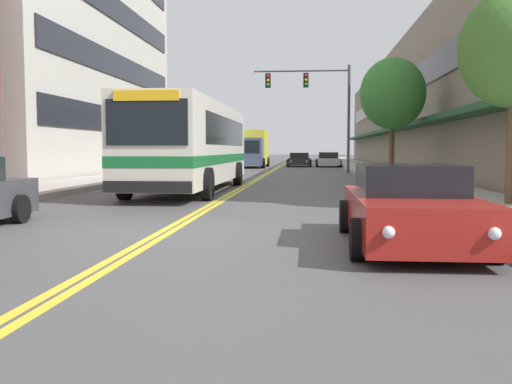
# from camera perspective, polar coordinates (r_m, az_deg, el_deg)

# --- Properties ---
(ground_plane) EXTENTS (240.00, 240.00, 0.00)m
(ground_plane) POSITION_cam_1_polar(r_m,az_deg,el_deg) (47.68, 2.14, 2.44)
(ground_plane) COLOR #4C4C4F
(sidewalk_left) EXTENTS (3.21, 106.00, 0.17)m
(sidewalk_left) POSITION_cam_1_polar(r_m,az_deg,el_deg) (48.59, -6.26, 2.55)
(sidewalk_left) COLOR #B2ADA5
(sidewalk_left) RESTS_ON ground_plane
(sidewalk_right) EXTENTS (3.21, 106.00, 0.17)m
(sidewalk_right) POSITION_cam_1_polar(r_m,az_deg,el_deg) (47.81, 10.68, 2.47)
(sidewalk_right) COLOR #B2ADA5
(sidewalk_right) RESTS_ON ground_plane
(centre_line) EXTENTS (0.34, 106.00, 0.01)m
(centre_line) POSITION_cam_1_polar(r_m,az_deg,el_deg) (47.68, 2.14, 2.44)
(centre_line) COLOR yellow
(centre_line) RESTS_ON ground_plane
(storefront_row_right) EXTENTS (9.10, 68.00, 9.21)m
(storefront_row_right) POSITION_cam_1_polar(r_m,az_deg,el_deg) (48.77, 17.65, 7.69)
(storefront_row_right) COLOR gray
(storefront_row_right) RESTS_ON ground_plane
(city_bus) EXTENTS (2.86, 12.09, 3.18)m
(city_bus) POSITION_cam_1_polar(r_m,az_deg,el_deg) (21.57, -6.31, 4.94)
(city_bus) COLOR silver
(city_bus) RESTS_ON ground_plane
(car_black_parked_left_near) EXTENTS (2.08, 4.48, 1.29)m
(car_black_parked_left_near) POSITION_cam_1_polar(r_m,az_deg,el_deg) (32.88, -7.06, 2.63)
(car_black_parked_left_near) COLOR black
(car_black_parked_left_near) RESTS_ON ground_plane
(car_white_parked_left_far) EXTENTS (1.98, 4.86, 1.33)m
(car_white_parked_left_far) POSITION_cam_1_polar(r_m,az_deg,el_deg) (39.06, -5.00, 2.95)
(car_white_parked_left_far) COLOR white
(car_white_parked_left_far) RESTS_ON ground_plane
(car_red_parked_right_foreground) EXTENTS (2.07, 4.55, 1.30)m
(car_red_parked_right_foreground) POSITION_cam_1_polar(r_m,az_deg,el_deg) (9.53, 15.06, -1.55)
(car_red_parked_right_foreground) COLOR maroon
(car_red_parked_right_foreground) RESTS_ON ground_plane
(car_silver_parked_right_mid) EXTENTS (2.19, 4.26, 1.28)m
(car_silver_parked_right_mid) POSITION_cam_1_polar(r_m,az_deg,el_deg) (50.84, 7.24, 3.19)
(car_silver_parked_right_mid) COLOR #B7B7BC
(car_silver_parked_right_mid) RESTS_ON ground_plane
(car_charcoal_moving_lead) EXTENTS (2.19, 4.86, 1.23)m
(car_charcoal_moving_lead) POSITION_cam_1_polar(r_m,az_deg,el_deg) (51.67, 4.36, 3.21)
(car_charcoal_moving_lead) COLOR #232328
(car_charcoal_moving_lead) RESTS_ON ground_plane
(box_truck) EXTENTS (2.62, 7.09, 3.16)m
(box_truck) POSITION_cam_1_polar(r_m,az_deg,el_deg) (48.82, -0.39, 4.36)
(box_truck) COLOR #475675
(box_truck) RESTS_ON ground_plane
(traffic_signal_mast) EXTENTS (6.29, 0.38, 6.99)m
(traffic_signal_mast) POSITION_cam_1_polar(r_m,az_deg,el_deg) (37.82, 6.12, 9.47)
(traffic_signal_mast) COLOR #47474C
(traffic_signal_mast) RESTS_ON ground_plane
(street_lamp_left_near) EXTENTS (2.73, 0.28, 8.11)m
(street_lamp_left_near) POSITION_cam_1_polar(r_m,az_deg,el_deg) (16.28, -23.48, 15.69)
(street_lamp_left_near) COLOR #47474C
(street_lamp_left_near) RESTS_ON ground_plane
(street_tree_right_mid) EXTENTS (3.05, 3.05, 5.67)m
(street_tree_right_mid) POSITION_cam_1_polar(r_m,az_deg,el_deg) (27.87, 13.51, 9.53)
(street_tree_right_mid) COLOR brown
(street_tree_right_mid) RESTS_ON sidewalk_right
(fire_hydrant) EXTENTS (0.29, 0.21, 0.74)m
(fire_hydrant) POSITION_cam_1_polar(r_m,az_deg,el_deg) (21.58, 14.08, 1.49)
(fire_hydrant) COLOR red
(fire_hydrant) RESTS_ON sidewalk_right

